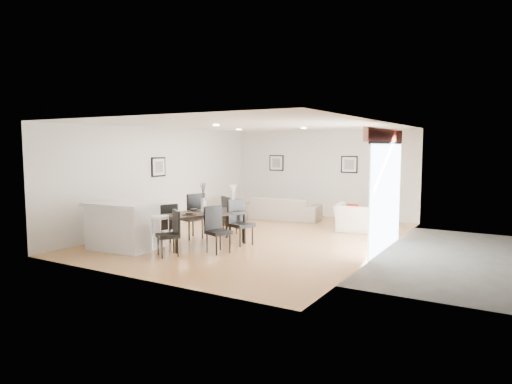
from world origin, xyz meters
The scene contains 26 objects.
ground centered at (0.00, 0.00, 0.00)m, with size 8.00×8.00×0.00m, color #B6824A.
wall_back centered at (0.00, 4.00, 1.35)m, with size 6.00×0.04×2.70m, color silver.
wall_front centered at (0.00, -4.00, 1.35)m, with size 6.00×0.04×2.70m, color silver.
wall_left centered at (-3.00, 0.00, 1.35)m, with size 0.04×8.00×2.70m, color silver.
wall_right centered at (3.00, 0.00, 1.35)m, with size 0.04×8.00×2.70m, color silver.
ceiling centered at (0.00, 0.00, 2.70)m, with size 6.00×8.00×0.02m, color white.
sofa centered at (-0.76, 2.74, 0.34)m, with size 2.33×0.91×0.68m, color gray.
armchair centered at (1.83, 2.01, 0.36)m, with size 1.10×0.96×0.71m, color beige.
dining_table centered at (-0.63, -1.33, 0.67)m, with size 1.56×2.00×0.74m.
dining_chair_wnear centered at (-1.27, -1.82, 0.53)m, with size 0.57×0.57×0.94m.
dining_chair_wfar centered at (-1.25, -0.91, 0.61)m, with size 0.61×0.61×1.09m.
dining_chair_enear centered at (0.01, -1.75, 0.54)m, with size 0.55×0.55×0.96m.
dining_chair_efar centered at (0.01, -0.86, 0.56)m, with size 0.57×0.57×1.00m.
dining_chair_head centered at (-0.58, -2.46, 0.51)m, with size 0.57×0.57×0.92m.
dining_chair_foot centered at (-0.67, -0.21, 0.55)m, with size 0.61×0.61×0.98m.
vase centered at (-0.63, -1.33, 1.01)m, with size 0.85×1.30×0.66m.
coffee_table centered at (-1.60, 1.17, 0.18)m, with size 0.89×0.53×0.36m, color black.
side_table centered at (-2.02, 2.00, 0.30)m, with size 0.45×0.45×0.60m, color black.
table_lamp centered at (-2.02, 2.00, 0.89)m, with size 0.23×0.23×0.44m.
cushion centered at (1.73, 1.91, 0.56)m, with size 0.31×0.10×0.31m, color maroon.
kitchen_island centered at (-1.88, -2.47, 0.51)m, with size 1.56×1.26×1.02m.
bar_stool centered at (-0.87, -2.47, 0.68)m, with size 0.36×0.36×0.79m.
framed_print_back_left centered at (-1.60, 3.97, 1.65)m, with size 0.52×0.04×0.52m.
framed_print_back_right centered at (0.90, 3.97, 1.65)m, with size 0.52×0.04×0.52m.
framed_print_left_wall centered at (-2.97, -0.20, 1.65)m, with size 0.04×0.52×0.52m.
sliding_door centered at (2.96, 0.30, 1.66)m, with size 0.12×2.70×2.57m.
Camera 1 is at (5.48, -9.40, 2.21)m, focal length 32.00 mm.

